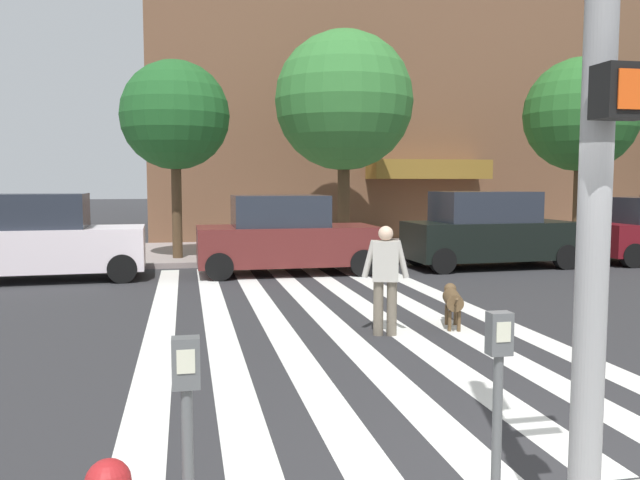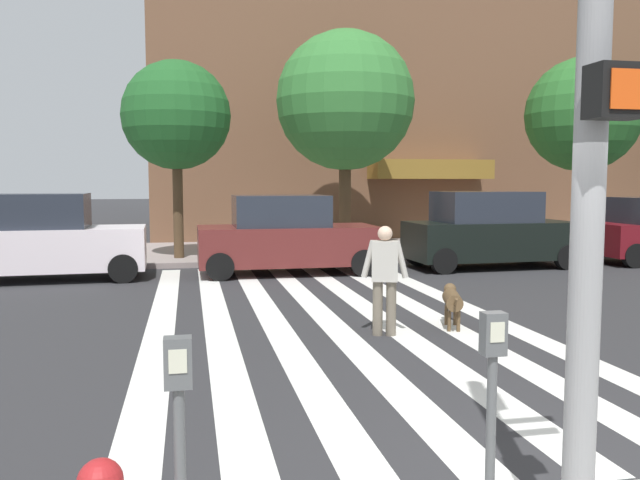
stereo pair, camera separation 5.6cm
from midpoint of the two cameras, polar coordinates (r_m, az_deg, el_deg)
name	(u,v)px [view 1 (the left image)]	position (r m, az deg, el deg)	size (l,w,h in m)	color
ground_plane	(353,315)	(11.24, 2.81, -6.60)	(160.00, 160.00, 0.00)	#2B2B2D
sidewalk_far	(276,251)	(20.68, -3.99, -1.01)	(80.00, 6.00, 0.15)	gray
crosswalk_stripes	(324,316)	(11.12, 0.19, -6.70)	(5.85, 12.85, 0.01)	silver
parking_meter_curbside	(498,390)	(4.14, 15.05, -12.69)	(0.14, 0.11, 1.36)	#515456
parking_meter_second_along	(187,430)	(3.48, -12.11, -16.10)	(0.14, 0.11, 1.36)	#515456
parked_car_near_curb	(35,239)	(16.31, -23.93, 0.05)	(4.84, 2.07, 2.02)	silver
parked_car_behind_first	(285,236)	(16.13, -3.23, 0.32)	(4.41, 2.02, 1.96)	#5C211F
parked_car_third_in_line	(488,231)	(17.78, 14.53, 0.76)	(4.51, 2.07, 2.03)	black
street_tree_nearest	(175,116)	(18.66, -12.76, 10.63)	(3.02, 3.02, 5.49)	#4C3823
street_tree_middle	(344,101)	(20.20, 2.04, 12.13)	(4.25, 4.25, 6.74)	#4C3823
street_tree_further	(581,115)	(22.19, 21.99, 10.18)	(3.55, 3.55, 6.02)	#4C3823
pedestrian_dog_walker	(385,274)	(9.63, 5.62, -3.00)	(0.70, 0.34, 1.64)	#6B6051
dog_on_leash	(453,300)	(10.38, 11.47, -5.18)	(0.47, 1.05, 0.65)	brown
pedestrian_bystander	(484,220)	(21.11, 14.23, 1.70)	(0.26, 0.71, 1.64)	black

